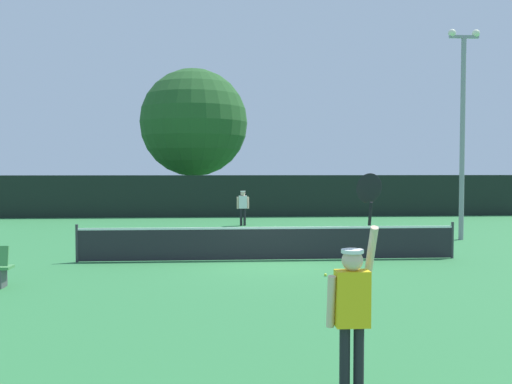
# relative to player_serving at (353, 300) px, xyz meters

# --- Properties ---
(ground_plane) EXTENTS (120.00, 120.00, 0.00)m
(ground_plane) POSITION_rel_player_serving_xyz_m (-0.08, 9.74, -1.15)
(ground_plane) COLOR #2D723D
(tennis_net) EXTENTS (10.92, 0.08, 1.07)m
(tennis_net) POSITION_rel_player_serving_xyz_m (-0.08, 9.74, -0.63)
(tennis_net) COLOR #232328
(tennis_net) RESTS_ON ground
(perimeter_fence) EXTENTS (32.21, 0.12, 2.29)m
(perimeter_fence) POSITION_rel_player_serving_xyz_m (-0.08, 24.33, -0.00)
(perimeter_fence) COLOR black
(perimeter_fence) RESTS_ON ground
(player_serving) EXTENTS (0.68, 0.40, 2.58)m
(player_serving) POSITION_rel_player_serving_xyz_m (0.00, 0.00, 0.00)
(player_serving) COLOR yellow
(player_serving) RESTS_ON ground
(player_receiving) EXTENTS (0.57, 0.24, 1.61)m
(player_receiving) POSITION_rel_player_serving_xyz_m (-0.41, 19.59, -0.16)
(player_receiving) COLOR white
(player_receiving) RESTS_ON ground
(tennis_ball) EXTENTS (0.07, 0.07, 0.07)m
(tennis_ball) POSITION_rel_player_serving_xyz_m (1.09, 7.26, -1.11)
(tennis_ball) COLOR #CCE033
(tennis_ball) RESTS_ON ground
(light_pole) EXTENTS (1.18, 0.28, 7.74)m
(light_pole) POSITION_rel_player_serving_xyz_m (7.47, 13.93, 3.28)
(light_pole) COLOR gray
(light_pole) RESTS_ON ground
(large_tree) EXTENTS (6.85, 6.85, 9.01)m
(large_tree) POSITION_rel_player_serving_xyz_m (-3.13, 29.77, 4.43)
(large_tree) COLOR brown
(large_tree) RESTS_ON ground
(parked_car_near) EXTENTS (2.49, 4.43, 1.69)m
(parked_car_near) POSITION_rel_player_serving_xyz_m (6.21, 31.58, -0.37)
(parked_car_near) COLOR black
(parked_car_near) RESTS_ON ground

